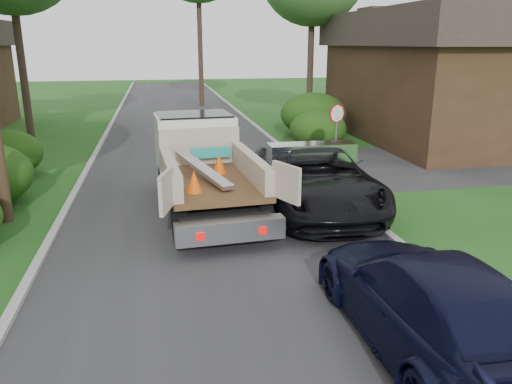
{
  "coord_description": "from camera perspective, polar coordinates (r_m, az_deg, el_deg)",
  "views": [
    {
      "loc": [
        -1.37,
        -8.74,
        4.61
      ],
      "look_at": [
        0.84,
        2.48,
        1.2
      ],
      "focal_mm": 35.0,
      "sensor_mm": 36.0,
      "label": 1
    }
  ],
  "objects": [
    {
      "name": "navy_suv",
      "position": [
        8.32,
        19.28,
        -11.74
      ],
      "size": [
        2.21,
        5.44,
        1.58
      ],
      "primitive_type": "imported",
      "rotation": [
        0.0,
        0.0,
        3.14
      ],
      "color": "black",
      "rests_on": "ground"
    },
    {
      "name": "curb_right",
      "position": [
        20.04,
        5.03,
        3.43
      ],
      "size": [
        0.2,
        90.0,
        0.12
      ],
      "primitive_type": "cube",
      "color": "#9E9E99",
      "rests_on": "ground"
    },
    {
      "name": "stop_sign",
      "position": [
        19.13,
        9.19,
        7.89
      ],
      "size": [
        0.71,
        0.32,
        2.48
      ],
      "color": "slate",
      "rests_on": "ground"
    },
    {
      "name": "road",
      "position": [
        19.34,
        -6.74,
        2.73
      ],
      "size": [
        8.0,
        90.0,
        0.02
      ],
      "primitive_type": "cube",
      "color": "#28282B",
      "rests_on": "ground"
    },
    {
      "name": "house_right",
      "position": [
        26.94,
        21.68,
        12.4
      ],
      "size": [
        9.72,
        12.96,
        6.2
      ],
      "rotation": [
        0.0,
        0.0,
        1.57
      ],
      "color": "#372516",
      "rests_on": "ground"
    },
    {
      "name": "hedge_left_c",
      "position": [
        19.87,
        -26.81,
        3.91
      ],
      "size": [
        2.6,
        2.6,
        1.7
      ],
      "primitive_type": "ellipsoid",
      "color": "#133B0D",
      "rests_on": "ground"
    },
    {
      "name": "flatbed_truck",
      "position": [
        14.88,
        -6.3,
        3.92
      ],
      "size": [
        3.16,
        6.79,
        2.51
      ],
      "rotation": [
        0.0,
        0.0,
        0.06
      ],
      "color": "black",
      "rests_on": "ground"
    },
    {
      "name": "curb_left",
      "position": [
        19.48,
        -18.86,
        2.2
      ],
      "size": [
        0.2,
        90.0,
        0.12
      ],
      "primitive_type": "cube",
      "color": "#9E9E99",
      "rests_on": "ground"
    },
    {
      "name": "ground",
      "position": [
        9.97,
        -2.01,
        -10.93
      ],
      "size": [
        120.0,
        120.0,
        0.0
      ],
      "primitive_type": "plane",
      "color": "#1B4B15",
      "rests_on": "ground"
    },
    {
      "name": "hedge_right_b",
      "position": [
        26.19,
        6.55,
        8.82
      ],
      "size": [
        3.38,
        3.38,
        2.21
      ],
      "primitive_type": "ellipsoid",
      "color": "#133B0D",
      "rests_on": "ground"
    },
    {
      "name": "black_pickup",
      "position": [
        14.42,
        6.81,
        1.57
      ],
      "size": [
        3.45,
        6.65,
        1.79
      ],
      "primitive_type": "imported",
      "rotation": [
        0.0,
        0.0,
        -0.08
      ],
      "color": "black",
      "rests_on": "ground"
    },
    {
      "name": "hedge_right_a",
      "position": [
        23.2,
        7.1,
        7.16
      ],
      "size": [
        2.6,
        2.6,
        1.7
      ],
      "primitive_type": "ellipsoid",
      "color": "#133B0D",
      "rests_on": "ground"
    },
    {
      "name": "side_street",
      "position": [
        22.68,
        25.36,
        3.29
      ],
      "size": [
        16.0,
        7.0,
        0.02
      ],
      "primitive_type": "cube",
      "color": "#28282B",
      "rests_on": "ground"
    }
  ]
}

